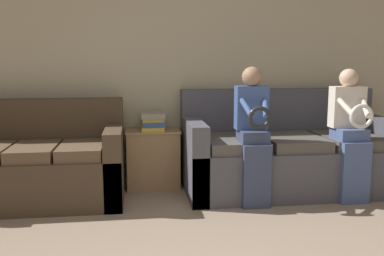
{
  "coord_description": "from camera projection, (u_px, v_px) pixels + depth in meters",
  "views": [
    {
      "loc": [
        -0.34,
        -1.72,
        1.31
      ],
      "look_at": [
        0.12,
        1.73,
        0.77
      ],
      "focal_mm": 40.0,
      "sensor_mm": 36.0,
      "label": 1
    }
  ],
  "objects": [
    {
      "name": "book_stack",
      "position": [
        153.0,
        121.0,
        4.43
      ],
      "size": [
        0.24,
        0.31,
        0.18
      ],
      "color": "gold",
      "rests_on": "side_shelf"
    },
    {
      "name": "wall_back",
      "position": [
        166.0,
        65.0,
        4.59
      ],
      "size": [
        6.64,
        0.06,
        2.55
      ],
      "color": "#BCB293",
      "rests_on": "ground_plane"
    },
    {
      "name": "couch_side",
      "position": [
        39.0,
        166.0,
        4.03
      ],
      "size": [
        1.57,
        0.87,
        0.95
      ],
      "color": "#473828",
      "rests_on": "ground_plane"
    },
    {
      "name": "child_left_seated",
      "position": [
        253.0,
        129.0,
        3.89
      ],
      "size": [
        0.3,
        0.38,
        1.27
      ],
      "color": "#384260",
      "rests_on": "ground_plane"
    },
    {
      "name": "couch_main",
      "position": [
        286.0,
        155.0,
        4.41
      ],
      "size": [
        2.1,
        0.97,
        1.02
      ],
      "color": "#4C4C56",
      "rests_on": "ground_plane"
    },
    {
      "name": "child_right_seated",
      "position": [
        351.0,
        129.0,
        4.02
      ],
      "size": [
        0.32,
        0.38,
        1.25
      ],
      "color": "#475B8E",
      "rests_on": "ground_plane"
    },
    {
      "name": "side_shelf",
      "position": [
        153.0,
        158.0,
        4.48
      ],
      "size": [
        0.56,
        0.38,
        0.61
      ],
      "color": "#9E7A51",
      "rests_on": "ground_plane"
    }
  ]
}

